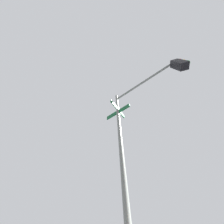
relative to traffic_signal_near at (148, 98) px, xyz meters
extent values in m
cylinder|color=slate|center=(-0.43, -1.17, -1.30)|extent=(0.12, 0.12, 6.28)
cylinder|color=slate|center=(0.06, 0.16, 1.43)|extent=(1.06, 2.70, 0.09)
cube|color=black|center=(0.55, 1.49, 0.98)|extent=(0.28, 0.28, 0.80)
sphere|color=red|center=(0.60, 1.63, 1.23)|extent=(0.18, 0.18, 0.18)
sphere|color=orange|center=(0.60, 1.63, 0.98)|extent=(0.18, 0.18, 0.18)
sphere|color=green|center=(0.60, 1.63, 0.73)|extent=(0.18, 0.18, 0.18)
cube|color=#0F5128|center=(-0.43, -1.17, 0.26)|extent=(0.42, 1.05, 0.20)
cube|color=#0F5128|center=(-0.43, -1.17, 0.48)|extent=(0.95, 0.38, 0.20)
camera|label=1|loc=(1.83, -0.78, -3.28)|focal=16.58mm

